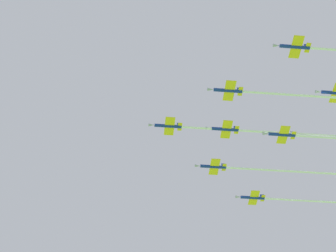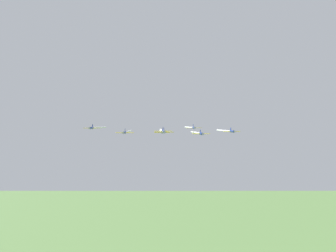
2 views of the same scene
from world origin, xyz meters
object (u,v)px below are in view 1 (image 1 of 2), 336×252
Objects in this scene: jet_starboard_inner at (266,170)px; jet_center_rear at (309,201)px; jet_port_inner at (276,94)px; jet_port_outer at (284,133)px; jet_lead at (211,129)px.

jet_starboard_inner is 27.32m from jet_center_rear.
jet_center_rear is at bearing -48.96° from jet_starboard_inner.
jet_port_inner is at bearing 155.69° from jet_center_rear.
jet_port_outer reaches higher than jet_port_inner.
jet_port_outer is 39.94m from jet_center_rear.
jet_center_rear reaches higher than jet_port_outer.
jet_center_rear is at bearing -26.34° from jet_port_outer.
jet_starboard_inner is 0.97× the size of jet_port_outer.
jet_starboard_inner is at bearing 9.01° from jet_port_outer.
jet_center_rear is (57.00, -14.79, 2.54)m from jet_port_inner.
jet_starboard_inner is 18.13m from jet_port_outer.
jet_port_inner is at bearing -133.41° from jet_lead.
jet_center_rear is (21.12, -17.22, 2.02)m from jet_starboard_inner.
jet_port_outer is at bearing 153.66° from jet_center_rear.
jet_port_inner is 35.97m from jet_starboard_inner.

